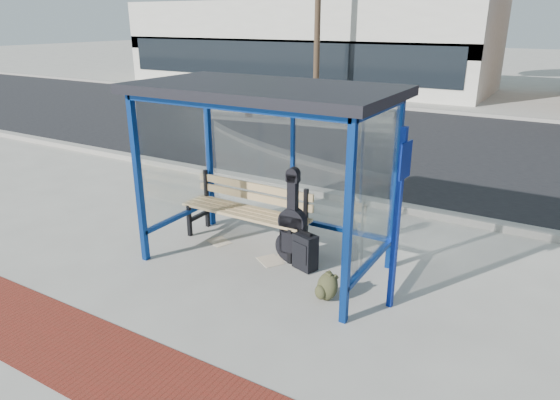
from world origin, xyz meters
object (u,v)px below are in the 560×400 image
Objects in this scene: guitar_bag at (292,231)px; backpack at (326,287)px; suitcase at (305,252)px; bench at (248,208)px.

guitar_bag reaches higher than backpack.
guitar_bag reaches higher than suitcase.
bench is 3.71× the size of suitcase.
bench is 1.99m from backpack.
suitcase is 0.81m from backpack.
backpack is at bearing -25.73° from suitcase.
suitcase reaches higher than backpack.
bench reaches higher than suitcase.
bench is 1.23m from suitcase.
guitar_bag is 1.11m from backpack.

